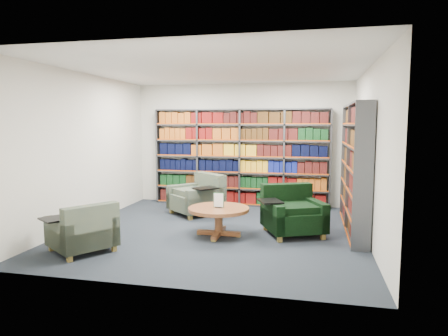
% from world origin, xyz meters
% --- Properties ---
extents(room_shell, '(5.02, 5.02, 2.82)m').
position_xyz_m(room_shell, '(0.00, 0.00, 1.40)').
color(room_shell, black).
rests_on(room_shell, ground).
extents(bookshelf_back, '(4.00, 0.28, 2.20)m').
position_xyz_m(bookshelf_back, '(0.00, 2.34, 1.10)').
color(bookshelf_back, '#47494F').
rests_on(bookshelf_back, ground).
extents(bookshelf_right, '(0.28, 2.50, 2.20)m').
position_xyz_m(bookshelf_right, '(2.34, 0.60, 1.10)').
color(bookshelf_right, '#47494F').
rests_on(bookshelf_right, ground).
extents(chair_teal_left, '(1.29, 1.29, 0.83)m').
position_xyz_m(chair_teal_left, '(-0.67, 1.27, 0.33)').
color(chair_teal_left, '#0B2130').
rests_on(chair_teal_left, ground).
extents(chair_green_right, '(1.22, 1.19, 0.82)m').
position_xyz_m(chair_green_right, '(1.29, 0.15, 0.33)').
color(chair_green_right, black).
rests_on(chair_green_right, ground).
extents(chair_teal_front, '(1.12, 1.12, 0.74)m').
position_xyz_m(chair_teal_front, '(-1.62, -1.55, 0.30)').
color(chair_teal_front, '#0B2130').
rests_on(chair_teal_front, ground).
extents(coffee_table, '(1.02, 1.02, 0.72)m').
position_xyz_m(coffee_table, '(0.10, -0.28, 0.38)').
color(coffee_table, brown).
rests_on(coffee_table, ground).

